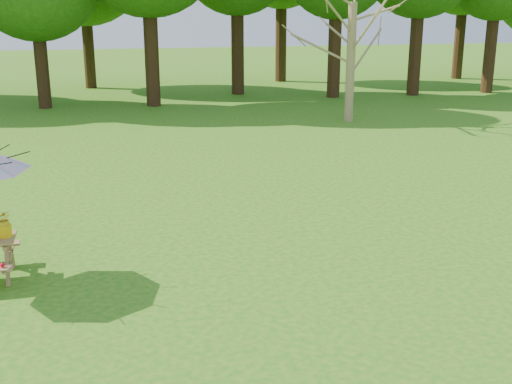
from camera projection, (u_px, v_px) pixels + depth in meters
name	position (u px, v px, depth m)	size (l,w,h in m)	color
ground	(112.00, 339.00, 8.20)	(120.00, 120.00, 0.00)	#236F15
flower_bucket	(4.00, 223.00, 9.85)	(0.30, 0.27, 0.44)	yellow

